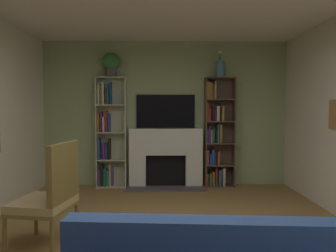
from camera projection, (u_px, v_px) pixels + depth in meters
wall_back_accent at (166, 114)px, 6.27m from camera, size 4.74×0.06×2.75m
fireplace at (166, 155)px, 6.16m from camera, size 1.46×0.56×1.10m
tv at (166, 111)px, 6.21m from camera, size 1.10×0.06×0.63m
bookshelf_left at (109, 135)px, 6.15m from camera, size 0.56×0.26×2.06m
bookshelf_right at (217, 135)px, 6.18m from camera, size 0.56×0.30×2.06m
potted_plant at (111, 63)px, 6.02m from camera, size 0.32×0.32×0.45m
vase_with_flowers at (220, 68)px, 6.07m from camera, size 0.16×0.16×0.49m
armchair at (50, 195)px, 3.47m from camera, size 0.65×0.70×1.12m
coffee_table at (201, 252)px, 2.52m from camera, size 0.75×0.46×0.44m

